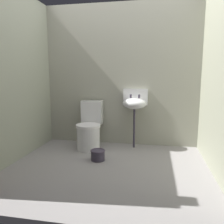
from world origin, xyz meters
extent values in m
cube|color=gray|center=(0.00, 0.00, -0.04)|extent=(3.06, 2.53, 0.08)
cube|color=#9C9B8B|center=(0.00, 1.11, 1.21)|extent=(3.06, 0.10, 2.42)
cube|color=#9CA18C|center=(-1.38, 0.10, 1.21)|extent=(0.10, 2.33, 2.42)
cube|color=#9C9E86|center=(1.38, 0.10, 1.21)|extent=(0.10, 2.33, 2.42)
cylinder|color=white|center=(-0.47, 0.62, 0.19)|extent=(0.40, 0.40, 0.38)
cylinder|color=white|center=(-0.47, 0.62, 0.40)|extent=(0.42, 0.42, 0.04)
cube|color=white|center=(-0.48, 0.92, 0.58)|extent=(0.37, 0.20, 0.40)
cylinder|color=#373140|center=(0.26, 0.87, 0.33)|extent=(0.04, 0.04, 0.66)
ellipsoid|color=white|center=(0.26, 0.87, 0.75)|extent=(0.40, 0.32, 0.18)
cube|color=white|center=(0.26, 1.04, 0.85)|extent=(0.42, 0.04, 0.28)
cylinder|color=#373140|center=(0.19, 0.93, 0.87)|extent=(0.04, 0.04, 0.06)
cylinder|color=#373140|center=(0.33, 0.93, 0.87)|extent=(0.04, 0.04, 0.06)
cylinder|color=#373140|center=(-0.19, 0.17, 0.07)|extent=(0.20, 0.20, 0.14)
torus|color=#3D3142|center=(-0.19, 0.17, 0.14)|extent=(0.22, 0.22, 0.02)
camera|label=1|loc=(0.60, -2.86, 1.21)|focal=36.35mm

